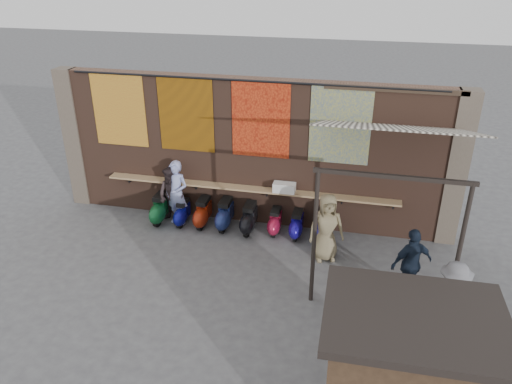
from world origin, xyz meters
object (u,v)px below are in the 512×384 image
at_px(scooter_stool_5, 275,222).
at_px(shopper_navy, 411,263).
at_px(scooter_stool_2, 203,213).
at_px(diner_right, 172,196).
at_px(scooter_stool_3, 225,215).
at_px(diner_left, 177,193).
at_px(scooter_stool_1, 183,213).
at_px(scooter_stool_7, 322,226).
at_px(shopper_tan, 326,227).
at_px(shopper_grey, 451,300).
at_px(scooter_stool_0, 161,209).
at_px(scooter_stool_6, 297,224).
at_px(shelf_box, 284,188).
at_px(scooter_stool_4, 249,219).

relative_size(scooter_stool_5, shopper_navy, 0.43).
height_order(scooter_stool_2, diner_right, diner_right).
distance_m(scooter_stool_3, diner_left, 1.44).
distance_m(scooter_stool_1, scooter_stool_5, 2.59).
relative_size(scooter_stool_7, shopper_tan, 0.46).
distance_m(shopper_navy, shopper_grey, 1.32).
bearing_deg(shopper_navy, scooter_stool_0, -45.96).
xyz_separation_m(scooter_stool_6, shopper_navy, (2.76, -1.94, 0.47)).
xyz_separation_m(scooter_stool_7, diner_right, (-4.15, -0.02, 0.44)).
height_order(scooter_stool_3, scooter_stool_7, scooter_stool_3).
height_order(diner_left, shopper_grey, diner_left).
relative_size(scooter_stool_2, shopper_tan, 0.47).
bearing_deg(diner_right, shelf_box, 20.35).
distance_m(scooter_stool_2, scooter_stool_5, 2.01).
height_order(shelf_box, shopper_grey, shopper_grey).
xyz_separation_m(shelf_box, scooter_stool_0, (-3.41, -0.34, -0.84)).
distance_m(shopper_grey, shopper_tan, 3.40).
xyz_separation_m(scooter_stool_0, scooter_stool_3, (1.85, 0.06, -0.00)).
xyz_separation_m(diner_left, shopper_grey, (6.76, -3.07, -0.10)).
bearing_deg(shelf_box, scooter_stool_3, -169.60).
height_order(scooter_stool_4, diner_right, diner_right).
relative_size(diner_left, shopper_tan, 1.06).
bearing_deg(diner_right, scooter_stool_4, 13.59).
distance_m(scooter_stool_0, scooter_stool_4, 2.53).
height_order(scooter_stool_0, shopper_tan, shopper_tan).
height_order(scooter_stool_1, scooter_stool_5, scooter_stool_1).
distance_m(scooter_stool_5, shopper_navy, 3.93).
height_order(shelf_box, diner_right, diner_right).
bearing_deg(scooter_stool_4, scooter_stool_6, 1.66).
bearing_deg(scooter_stool_7, scooter_stool_4, -178.22).
bearing_deg(scooter_stool_1, scooter_stool_4, -0.21).
distance_m(scooter_stool_1, shopper_grey, 7.30).
height_order(diner_right, shopper_navy, shopper_navy).
bearing_deg(diner_right, shopper_grey, -9.17).
bearing_deg(scooter_stool_1, diner_left, 164.41).
height_order(scooter_stool_1, shopper_navy, shopper_navy).
relative_size(scooter_stool_2, scooter_stool_5, 1.15).
bearing_deg(scooter_stool_0, scooter_stool_5, 1.59).
xyz_separation_m(scooter_stool_2, scooter_stool_3, (0.63, 0.00, 0.02)).
bearing_deg(shopper_grey, scooter_stool_7, -49.39).
bearing_deg(shopper_tan, scooter_stool_1, 149.70).
relative_size(scooter_stool_6, scooter_stool_7, 0.93).
bearing_deg(diner_left, scooter_stool_1, -0.32).
xyz_separation_m(scooter_stool_3, shopper_navy, (4.73, -1.96, 0.42)).
height_order(shopper_navy, shopper_tan, shopper_tan).
xyz_separation_m(scooter_stool_0, scooter_stool_6, (3.82, 0.04, -0.05)).
height_order(diner_right, shopper_grey, shopper_grey).
height_order(scooter_stool_0, scooter_stool_7, scooter_stool_0).
bearing_deg(scooter_stool_2, scooter_stool_5, 0.93).
relative_size(scooter_stool_0, scooter_stool_1, 1.19).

